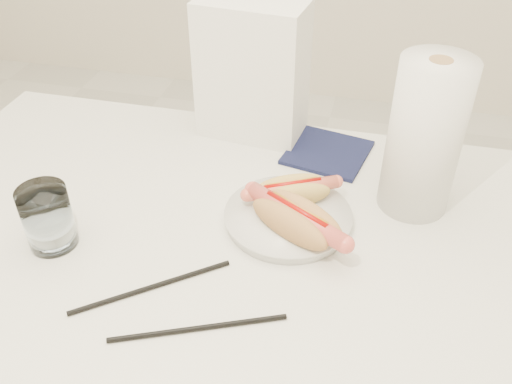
% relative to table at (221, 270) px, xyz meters
% --- Properties ---
extents(table, '(1.20, 0.80, 0.75)m').
position_rel_table_xyz_m(table, '(0.00, 0.00, 0.00)').
color(table, silver).
rests_on(table, ground).
extents(plate, '(0.21, 0.21, 0.02)m').
position_rel_table_xyz_m(plate, '(0.10, 0.08, 0.07)').
color(plate, silver).
rests_on(plate, table).
extents(hotdog_left, '(0.15, 0.11, 0.04)m').
position_rel_table_xyz_m(hotdog_left, '(0.10, 0.11, 0.10)').
color(hotdog_left, tan).
rests_on(hotdog_left, plate).
extents(hotdog_right, '(0.18, 0.14, 0.05)m').
position_rel_table_xyz_m(hotdog_right, '(0.12, 0.04, 0.10)').
color(hotdog_right, '#B88147').
rests_on(hotdog_right, plate).
extents(water_glass, '(0.08, 0.08, 0.11)m').
position_rel_table_xyz_m(water_glass, '(-0.26, -0.06, 0.11)').
color(water_glass, white).
rests_on(water_glass, table).
extents(chopstick_near, '(0.20, 0.16, 0.01)m').
position_rel_table_xyz_m(chopstick_near, '(-0.07, -0.12, 0.06)').
color(chopstick_near, black).
rests_on(chopstick_near, table).
extents(chopstick_far, '(0.23, 0.10, 0.01)m').
position_rel_table_xyz_m(chopstick_far, '(0.02, -0.17, 0.06)').
color(chopstick_far, black).
rests_on(chopstick_far, table).
extents(napkin_box, '(0.22, 0.14, 0.27)m').
position_rel_table_xyz_m(napkin_box, '(-0.03, 0.35, 0.20)').
color(napkin_box, white).
rests_on(napkin_box, table).
extents(navy_napkin, '(0.18, 0.18, 0.01)m').
position_rel_table_xyz_m(navy_napkin, '(0.13, 0.30, 0.06)').
color(navy_napkin, black).
rests_on(navy_napkin, table).
extents(paper_towel_roll, '(0.13, 0.13, 0.27)m').
position_rel_table_xyz_m(paper_towel_roll, '(0.30, 0.18, 0.19)').
color(paper_towel_roll, white).
rests_on(paper_towel_roll, table).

